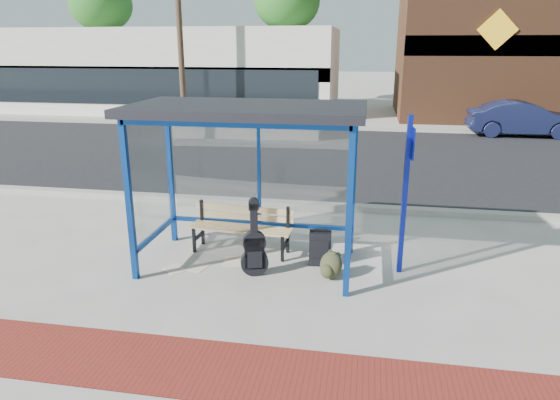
% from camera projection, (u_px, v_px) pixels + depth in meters
% --- Properties ---
extents(ground, '(120.00, 120.00, 0.00)m').
position_uv_depth(ground, '(250.00, 264.00, 7.64)').
color(ground, '#B2ADA0').
rests_on(ground, ground).
extents(brick_paver_strip, '(60.00, 1.00, 0.01)m').
position_uv_depth(brick_paver_strip, '(192.00, 367.00, 5.19)').
color(brick_paver_strip, maroon).
rests_on(brick_paver_strip, ground).
extents(curb_near, '(60.00, 0.25, 0.12)m').
position_uv_depth(curb_near, '(282.00, 204.00, 10.35)').
color(curb_near, gray).
rests_on(curb_near, ground).
extents(street_asphalt, '(60.00, 10.00, 0.00)m').
position_uv_depth(street_asphalt, '(310.00, 156.00, 15.17)').
color(street_asphalt, black).
rests_on(street_asphalt, ground).
extents(curb_far, '(60.00, 0.25, 0.12)m').
position_uv_depth(curb_far, '(325.00, 128.00, 19.95)').
color(curb_far, gray).
rests_on(curb_far, ground).
extents(far_sidewalk, '(60.00, 4.00, 0.01)m').
position_uv_depth(far_sidewalk, '(329.00, 122.00, 21.75)').
color(far_sidewalk, '#B2ADA0').
rests_on(far_sidewalk, ground).
extents(bus_shelter, '(3.30, 1.80, 2.42)m').
position_uv_depth(bus_shelter, '(248.00, 129.00, 7.09)').
color(bus_shelter, navy).
rests_on(bus_shelter, ground).
extents(storefront_white, '(18.00, 6.04, 4.00)m').
position_uv_depth(storefront_white, '(158.00, 70.00, 25.46)').
color(storefront_white, silver).
rests_on(storefront_white, ground).
extents(storefront_brown, '(10.00, 7.08, 6.40)m').
position_uv_depth(storefront_brown, '(512.00, 46.00, 22.76)').
color(storefront_brown, '#59331E').
rests_on(storefront_brown, ground).
extents(tree_left, '(3.60, 3.60, 7.03)m').
position_uv_depth(tree_left, '(101.00, 5.00, 29.04)').
color(tree_left, '#4C3826').
rests_on(tree_left, ground).
extents(tree_mid, '(3.60, 3.60, 7.03)m').
position_uv_depth(tree_mid, '(287.00, 3.00, 27.22)').
color(tree_mid, '#4C3826').
rests_on(tree_mid, ground).
extents(utility_pole_west, '(1.60, 0.24, 8.00)m').
position_uv_depth(utility_pole_west, '(179.00, 22.00, 20.02)').
color(utility_pole_west, '#4C3826').
rests_on(utility_pole_west, ground).
extents(bench, '(1.68, 0.52, 0.78)m').
position_uv_depth(bench, '(242.00, 225.00, 8.01)').
color(bench, black).
rests_on(bench, ground).
extents(guitar_bag, '(0.42, 0.23, 1.10)m').
position_uv_depth(guitar_bag, '(254.00, 249.00, 7.17)').
color(guitar_bag, black).
rests_on(guitar_bag, ground).
extents(suitcase, '(0.35, 0.24, 0.58)m').
position_uv_depth(suitcase, '(320.00, 248.00, 7.56)').
color(suitcase, black).
rests_on(suitcase, ground).
extents(backpack, '(0.40, 0.39, 0.40)m').
position_uv_depth(backpack, '(330.00, 266.00, 7.13)').
color(backpack, '#2B2D19').
rests_on(backpack, ground).
extents(sign_post, '(0.11, 0.29, 2.32)m').
position_uv_depth(sign_post, '(406.00, 187.00, 7.01)').
color(sign_post, navy).
rests_on(sign_post, ground).
extents(newspaper_a, '(0.42, 0.42, 0.01)m').
position_uv_depth(newspaper_a, '(174.00, 269.00, 7.46)').
color(newspaper_a, white).
rests_on(newspaper_a, ground).
extents(newspaper_b, '(0.36, 0.43, 0.01)m').
position_uv_depth(newspaper_b, '(233.00, 261.00, 7.73)').
color(newspaper_b, white).
rests_on(newspaper_b, ground).
extents(newspaper_c, '(0.35, 0.40, 0.01)m').
position_uv_depth(newspaper_c, '(198.00, 267.00, 7.54)').
color(newspaper_c, white).
rests_on(newspaper_c, ground).
extents(parked_car, '(3.87, 1.37, 1.27)m').
position_uv_depth(parked_car, '(523.00, 119.00, 18.26)').
color(parked_car, '#161B3E').
rests_on(parked_car, ground).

